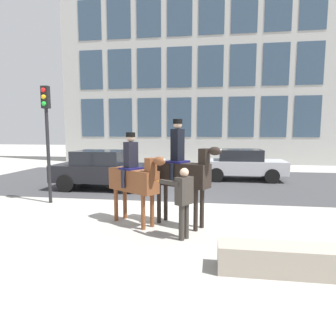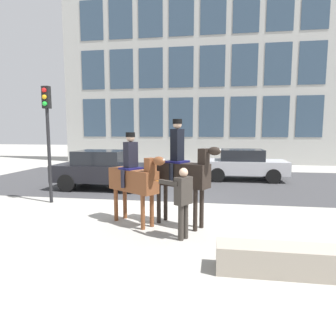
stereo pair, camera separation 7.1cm
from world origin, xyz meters
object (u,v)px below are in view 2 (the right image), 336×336
street_car_near_lane (103,169)px  planter_ledge (277,260)px  mounted_horse_companion (181,171)px  pedestrian_bystander (183,198)px  traffic_light (47,125)px  street_car_far_lane (243,164)px  mounted_horse_lead (134,177)px

street_car_near_lane → planter_ledge: (5.75, -6.81, -0.59)m
mounted_horse_companion → pedestrian_bystander: bearing=-54.1°
traffic_light → planter_ledge: (6.60, -4.15, -2.37)m
street_car_far_lane → planter_ledge: 10.10m
pedestrian_bystander → planter_ledge: (1.78, -1.38, -0.71)m
mounted_horse_companion → traffic_light: 5.14m
mounted_horse_lead → street_car_near_lane: 5.21m
traffic_light → mounted_horse_companion: bearing=-21.0°
mounted_horse_companion → street_car_near_lane: mounted_horse_companion is taller
street_car_near_lane → pedestrian_bystander: bearing=-53.8°
pedestrian_bystander → street_car_far_lane: pedestrian_bystander is taller
street_car_far_lane → pedestrian_bystander: bearing=-103.4°
street_car_near_lane → planter_ledge: bearing=-49.8°
street_car_far_lane → traffic_light: (-6.89, -5.92, 1.82)m
mounted_horse_companion → street_car_far_lane: bearing=101.1°
traffic_light → planter_ledge: 8.15m
mounted_horse_lead → mounted_horse_companion: mounted_horse_companion is taller
street_car_near_lane → traffic_light: traffic_light is taller
planter_ledge → street_car_far_lane: bearing=88.4°
street_car_far_lane → traffic_light: traffic_light is taller
mounted_horse_lead → mounted_horse_companion: size_ratio=0.88×
street_car_near_lane → mounted_horse_lead: bearing=-60.0°
planter_ledge → mounted_horse_lead: bearing=143.8°
pedestrian_bystander → planter_ledge: bearing=176.0°
mounted_horse_companion → street_car_far_lane: size_ratio=0.66×
mounted_horse_lead → street_car_far_lane: 8.51m
mounted_horse_companion → street_car_near_lane: bearing=157.8°
mounted_horse_companion → planter_ledge: size_ratio=1.32×
street_car_far_lane → traffic_light: size_ratio=1.06×
mounted_horse_lead → planter_ledge: (3.15, -2.31, -0.99)m
mounted_horse_lead → pedestrian_bystander: (1.37, -0.93, -0.28)m
pedestrian_bystander → street_car_near_lane: bearing=-20.1°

